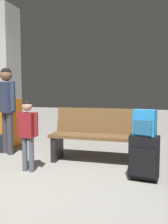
# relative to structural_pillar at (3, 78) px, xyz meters

# --- Properties ---
(ground_plane) EXTENTS (18.00, 18.00, 0.10)m
(ground_plane) POSITION_rel_structural_pillar_xyz_m (1.75, 1.91, -1.49)
(ground_plane) COLOR gray
(structural_pillar) EXTENTS (0.57, 0.57, 2.89)m
(structural_pillar) POSITION_rel_structural_pillar_xyz_m (0.00, 0.00, 0.00)
(structural_pillar) COLOR orange
(structural_pillar) RESTS_ON ground_plane
(bench) EXTENTS (1.60, 0.53, 0.89)m
(bench) POSITION_rel_structural_pillar_xyz_m (2.19, -0.57, -0.99)
(bench) COLOR brown
(bench) RESTS_ON ground_plane
(suitcase) EXTENTS (0.40, 0.27, 0.60)m
(suitcase) POSITION_rel_structural_pillar_xyz_m (2.94, -1.26, -1.12)
(suitcase) COLOR black
(suitcase) RESTS_ON ground_plane
(backpack_bright) EXTENTS (0.31, 0.25, 0.34)m
(backpack_bright) POSITION_rel_structural_pillar_xyz_m (2.94, -1.26, -0.67)
(backpack_bright) COLOR #268CD8
(backpack_bright) RESTS_ON suitcase
(child) EXTENTS (0.35, 0.22, 1.05)m
(child) POSITION_rel_structural_pillar_xyz_m (1.28, -1.34, -0.79)
(child) COLOR #4C5160
(child) RESTS_ON ground_plane
(adult) EXTENTS (0.48, 0.33, 1.60)m
(adult) POSITION_rel_structural_pillar_xyz_m (0.42, -0.51, -0.45)
(adult) COLOR #38383D
(adult) RESTS_ON ground_plane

